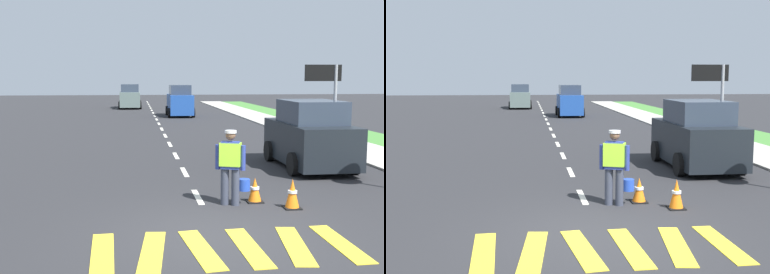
{
  "view_description": "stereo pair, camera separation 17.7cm",
  "coord_description": "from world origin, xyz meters",
  "views": [
    {
      "loc": [
        -1.45,
        -8.22,
        2.82
      ],
      "look_at": [
        0.19,
        5.37,
        1.1
      ],
      "focal_mm": 44.62,
      "sensor_mm": 36.0,
      "label": 1
    },
    {
      "loc": [
        -1.28,
        -8.24,
        2.82
      ],
      "look_at": [
        0.19,
        5.37,
        1.1
      ],
      "focal_mm": 44.62,
      "sensor_mm": 36.0,
      "label": 2
    }
  ],
  "objects": [
    {
      "name": "car_parked_curbside",
      "position": [
        3.98,
        6.04,
        0.98
      ],
      "size": [
        2.06,
        4.0,
        2.11
      ],
      "color": "black",
      "rests_on": "ground"
    },
    {
      "name": "car_outgoing_far",
      "position": [
        1.81,
        26.24,
        1.05
      ],
      "size": [
        1.9,
        3.89,
        2.27
      ],
      "color": "#1E4799",
      "rests_on": "ground"
    },
    {
      "name": "road_worker",
      "position": [
        0.65,
        1.93,
        0.93
      ],
      "size": [
        0.76,
        0.43,
        1.67
      ],
      "color": "#383D4C",
      "rests_on": "ground"
    },
    {
      "name": "traffic_cone_near",
      "position": [
        1.9,
        1.49,
        0.32
      ],
      "size": [
        0.36,
        0.36,
        0.65
      ],
      "color": "black",
      "rests_on": "ground"
    },
    {
      "name": "traffic_cone_far",
      "position": [
        1.23,
        2.11,
        0.28
      ],
      "size": [
        0.36,
        0.36,
        0.56
      ],
      "color": "black",
      "rests_on": "ground"
    },
    {
      "name": "car_oncoming_third",
      "position": [
        -1.85,
        35.74,
        1.02
      ],
      "size": [
        2.03,
        4.36,
        2.19
      ],
      "color": "slate",
      "rests_on": "ground"
    },
    {
      "name": "sidewalk_right",
      "position": [
        7.2,
        10.0,
        0.0
      ],
      "size": [
        2.4,
        72.0,
        0.14
      ],
      "primitive_type": "cube",
      "color": "#B2ADA3",
      "rests_on": "ground"
    },
    {
      "name": "ground_plane",
      "position": [
        0.0,
        21.0,
        0.0
      ],
      "size": [
        96.0,
        96.0,
        0.0
      ],
      "primitive_type": "plane",
      "color": "#28282B"
    },
    {
      "name": "lane_direction_sign",
      "position": [
        4.43,
        5.83,
        2.41
      ],
      "size": [
        1.16,
        0.11,
        3.2
      ],
      "color": "gray",
      "rests_on": "ground"
    },
    {
      "name": "crosswalk_stripes",
      "position": [
        0.0,
        -0.73,
        0.01
      ],
      "size": [
        4.43,
        1.93,
        0.01
      ],
      "color": "yellow",
      "rests_on": "ground"
    },
    {
      "name": "lane_center_line",
      "position": [
        0.0,
        25.2,
        0.0
      ],
      "size": [
        0.14,
        46.4,
        0.01
      ],
      "color": "silver",
      "rests_on": "ground"
    }
  ]
}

